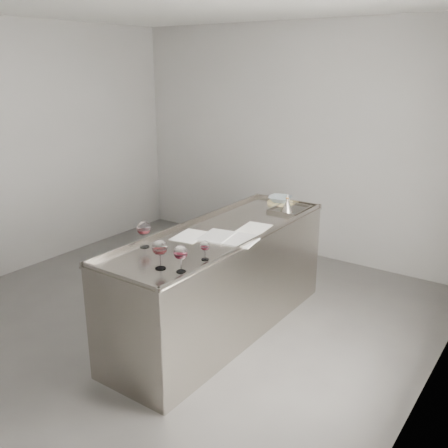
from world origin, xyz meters
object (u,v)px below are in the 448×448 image
Objects in this scene: wine_glass_left at (144,229)px; wine_glass_middle at (160,248)px; wine_glass_small at (205,246)px; wine_funnel at (287,207)px; notebook at (229,238)px; counter at (221,281)px; wine_glass_right at (181,253)px; ceramic_bowl at (280,199)px.

wine_glass_middle is at bearing -32.45° from wine_glass_left.
wine_glass_small is at bearing 6.69° from wine_glass_left.
wine_funnel is (0.46, 1.50, -0.09)m from wine_glass_left.
notebook is 0.96m from wine_funnel.
wine_glass_left is 1.57m from wine_funnel.
wine_glass_left is (-0.28, -0.65, 0.62)m from counter.
wine_glass_left is 0.71m from notebook.
wine_glass_left is at bearing -112.85° from counter.
notebook is (-0.11, 0.75, -0.13)m from wine_glass_right.
wine_glass_small reaches higher than notebook.
counter is 1.10m from wine_glass_middle.
wine_glass_middle is at bearing -92.03° from wine_funnel.
ceramic_bowl is (0.25, 1.73, -0.10)m from wine_glass_left.
wine_glass_right is (0.55, -0.21, -0.01)m from wine_glass_left.
wine_funnel reaches higher than notebook.
wine_glass_right is at bearing -90.00° from wine_glass_small.
wine_glass_middle is 1.48× the size of wine_glass_small.
wine_glass_left is at bearing 159.03° from wine_glass_right.
wine_funnel is at bearing 93.07° from wine_glass_right.
ceramic_bowl is 1.26× the size of wine_funnel.
wine_glass_right reaches higher than wine_glass_small.
wine_glass_middle reaches higher than wine_funnel.
counter is 11.18× the size of wine_glass_middle.
counter is 10.31× the size of ceramic_bowl.
counter is 12.40× the size of wine_glass_right.
wine_glass_middle is (0.40, -0.25, 0.00)m from wine_glass_left.
wine_funnel is (0.21, -0.24, 0.01)m from ceramic_bowl.
ceramic_bowl is 0.31m from wine_funnel.
counter is 1.20m from ceramic_bowl.
counter is 0.52m from notebook.
ceramic_bowl is (-0.14, 1.98, -0.10)m from wine_glass_middle.
wine_glass_right reaches higher than notebook.
wine_glass_small is 0.50m from notebook.
counter is at bearing 135.48° from notebook.
counter is at bearing 107.65° from wine_glass_right.
wine_glass_middle is 0.92× the size of ceramic_bowl.
ceramic_bowl is at bearing 100.12° from wine_glass_small.
wine_glass_right is 1.34× the size of wine_glass_small.
counter is 16.59× the size of wine_glass_small.
wine_glass_right is at bearing -91.63° from notebook.
wine_glass_right is at bearing -72.35° from counter.
wine_glass_small is at bearing -64.96° from counter.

